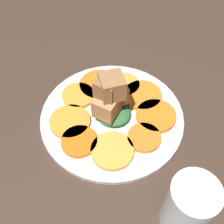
{
  "coord_description": "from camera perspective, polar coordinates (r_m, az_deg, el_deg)",
  "views": [
    {
      "loc": [
        -24.52,
        26.01,
        50.9
      ],
      "look_at": [
        0.0,
        0.0,
        4.1
      ],
      "focal_mm": 45.0,
      "sensor_mm": 36.0,
      "label": 1
    }
  ],
  "objects": [
    {
      "name": "carrot_slice_7",
      "position": [
        0.63,
        6.18,
        3.39
      ],
      "size": [
        8.49,
        8.49,
        0.92
      ],
      "primitive_type": "cylinder",
      "color": "orange",
      "rests_on": "plate"
    },
    {
      "name": "carrot_slice_3",
      "position": [
        0.56,
        -6.39,
        -6.16
      ],
      "size": [
        7.2,
        7.2,
        0.92
      ],
      "primitive_type": "cylinder",
      "color": "#D45F12",
      "rests_on": "plate"
    },
    {
      "name": "carrot_slice_2",
      "position": [
        0.59,
        -8.53,
        -1.92
      ],
      "size": [
        8.41,
        8.41,
        0.92
      ],
      "primitive_type": "cylinder",
      "color": "orange",
      "rests_on": "plate"
    },
    {
      "name": "water_glass",
      "position": [
        0.47,
        15.22,
        -17.97
      ],
      "size": [
        7.4,
        7.4,
        11.84
      ],
      "color": "silver",
      "rests_on": "table_slab"
    },
    {
      "name": "carrot_slice_1",
      "position": [
        0.63,
        -6.86,
        3.33
      ],
      "size": [
        7.18,
        7.18,
        0.92
      ],
      "primitive_type": "cylinder",
      "color": "orange",
      "rests_on": "plate"
    },
    {
      "name": "fork",
      "position": [
        0.62,
        5.09,
        2.26
      ],
      "size": [
        19.86,
        3.85,
        0.4
      ],
      "rotation": [
        0.0,
        0.0,
        0.11
      ],
      "color": "silver",
      "rests_on": "plate"
    },
    {
      "name": "carrot_slice_5",
      "position": [
        0.56,
        6.21,
        -5.52
      ],
      "size": [
        6.75,
        6.75,
        0.92
      ],
      "primitive_type": "cylinder",
      "color": "orange",
      "rests_on": "plate"
    },
    {
      "name": "carrot_slice_6",
      "position": [
        0.6,
        8.9,
        -0.77
      ],
      "size": [
        8.46,
        8.46,
        0.92
      ],
      "primitive_type": "cylinder",
      "color": "orange",
      "rests_on": "plate"
    },
    {
      "name": "plate",
      "position": [
        0.6,
        0.0,
        -0.91
      ],
      "size": [
        30.47,
        30.47,
        1.05
      ],
      "color": "silver",
      "rests_on": "table_slab"
    },
    {
      "name": "carrot_slice_4",
      "position": [
        0.54,
        0.05,
        -7.82
      ],
      "size": [
        8.41,
        8.41,
        0.92
      ],
      "primitive_type": "cylinder",
      "color": "#F99539",
      "rests_on": "plate"
    },
    {
      "name": "carrot_slice_8",
      "position": [
        0.65,
        2.48,
        5.56
      ],
      "size": [
        7.11,
        7.11,
        0.92
      ],
      "primitive_type": "cylinder",
      "color": "orange",
      "rests_on": "plate"
    },
    {
      "name": "carrot_slice_0",
      "position": [
        0.65,
        -2.67,
        5.52
      ],
      "size": [
        8.92,
        8.92,
        0.92
      ],
      "primitive_type": "cylinder",
      "color": "orange",
      "rests_on": "plate"
    },
    {
      "name": "center_pile",
      "position": [
        0.56,
        -0.18,
        2.61
      ],
      "size": [
        8.21,
        8.75,
        11.19
      ],
      "color": "#2D6033",
      "rests_on": "plate"
    },
    {
      "name": "table_slab",
      "position": [
        0.61,
        0.0,
        -1.76
      ],
      "size": [
        120.0,
        120.0,
        2.0
      ],
      "primitive_type": "cube",
      "color": "#38281E",
      "rests_on": "ground"
    }
  ]
}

